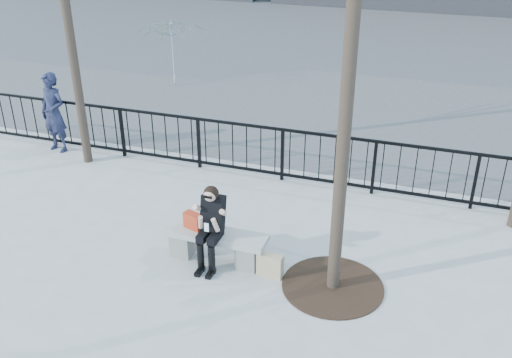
% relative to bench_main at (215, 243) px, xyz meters
% --- Properties ---
extents(ground, '(120.00, 120.00, 0.00)m').
position_rel_bench_main_xyz_m(ground, '(0.00, 0.00, -0.30)').
color(ground, '#999894').
rests_on(ground, ground).
extents(street_surface, '(60.00, 23.00, 0.01)m').
position_rel_bench_main_xyz_m(street_surface, '(0.00, 15.00, -0.30)').
color(street_surface, '#474747').
rests_on(street_surface, ground).
extents(railing, '(14.00, 0.06, 1.10)m').
position_rel_bench_main_xyz_m(railing, '(0.00, 3.00, 0.25)').
color(railing, black).
rests_on(railing, ground).
extents(tree_grate, '(1.50, 1.50, 0.02)m').
position_rel_bench_main_xyz_m(tree_grate, '(1.90, -0.10, -0.29)').
color(tree_grate, black).
rests_on(tree_grate, ground).
extents(bench_main, '(1.65, 0.46, 0.49)m').
position_rel_bench_main_xyz_m(bench_main, '(0.00, 0.00, 0.00)').
color(bench_main, slate).
rests_on(bench_main, ground).
extents(seated_woman, '(0.50, 0.64, 1.34)m').
position_rel_bench_main_xyz_m(seated_woman, '(0.00, -0.16, 0.37)').
color(seated_woman, black).
rests_on(seated_woman, ground).
extents(handbag, '(0.34, 0.24, 0.26)m').
position_rel_bench_main_xyz_m(handbag, '(-0.36, 0.02, 0.32)').
color(handbag, '#B43116').
rests_on(handbag, bench_main).
extents(shopping_bag, '(0.41, 0.18, 0.38)m').
position_rel_bench_main_xyz_m(shopping_bag, '(0.94, -0.14, -0.11)').
color(shopping_bag, beige).
rests_on(shopping_bag, ground).
extents(standing_man, '(0.71, 0.53, 1.77)m').
position_rel_bench_main_xyz_m(standing_man, '(-4.94, 2.80, 0.58)').
color(standing_man, black).
rests_on(standing_man, ground).
extents(vendor_umbrella, '(2.63, 2.66, 1.94)m').
position_rel_bench_main_xyz_m(vendor_umbrella, '(-4.58, 7.89, 0.67)').
color(vendor_umbrella, '#CEDB30').
rests_on(vendor_umbrella, ground).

